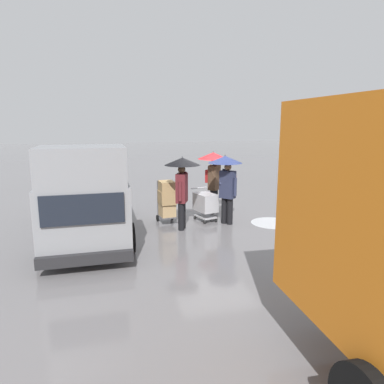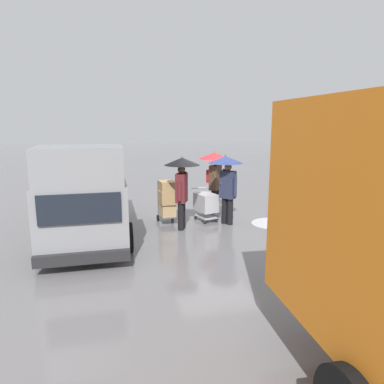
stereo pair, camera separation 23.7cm
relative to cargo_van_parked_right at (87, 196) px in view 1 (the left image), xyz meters
name	(u,v)px [view 1 (the left image)]	position (x,y,z in m)	size (l,w,h in m)	color
ground_plane	(214,221)	(-3.79, -0.74, -1.18)	(90.00, 90.00, 0.00)	slate
slush_patch_near_cluster	(272,223)	(-5.52, -0.11, -1.18)	(1.33, 1.33, 0.01)	silver
slush_patch_mid_street	(60,239)	(0.78, -0.10, -1.18)	(1.22, 1.22, 0.01)	#ADAFB5
cargo_van_parked_right	(87,196)	(0.00, 0.00, 0.00)	(2.24, 5.36, 2.60)	gray
shopping_cart_vendor	(205,203)	(-3.55, -0.88, -0.61)	(0.75, 0.94, 1.02)	#B2B2B7
hand_dolly_boxes	(167,199)	(-2.32, -0.92, -0.41)	(0.57, 0.75, 1.33)	#515156
pedestrian_pink_side	(213,168)	(-4.08, -1.75, 0.39)	(1.04, 1.04, 2.15)	black
pedestrian_black_side	(226,174)	(-4.08, -0.43, 0.39)	(1.04, 1.04, 2.15)	black
pedestrian_white_side	(182,176)	(-2.65, -0.22, 0.41)	(1.04, 1.04, 2.15)	black
street_lamp	(358,148)	(-7.58, 0.91, 1.19)	(0.28, 0.28, 3.86)	#2D2D33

